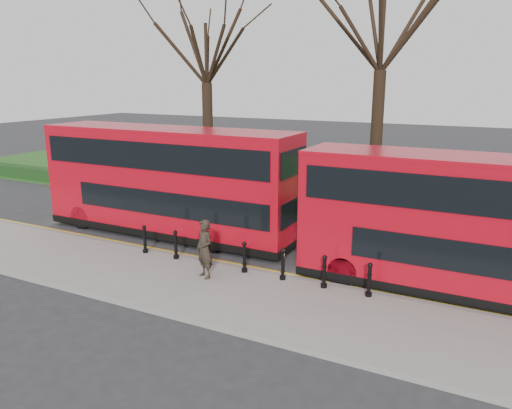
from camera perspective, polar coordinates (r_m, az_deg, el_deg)
The scene contains 13 objects.
ground at distance 18.28m, azimuth -0.98°, elevation -6.40°, with size 120.00×120.00×0.00m, color #28282B.
pavement at distance 15.86m, azimuth -6.17°, elevation -9.50°, with size 60.00×4.00×0.15m, color gray.
kerb at distance 17.43m, azimuth -2.54°, elevation -7.19°, with size 60.00×0.25×0.16m, color slate.
grass_verge at distance 31.79m, azimuth 11.91°, elevation 2.28°, with size 60.00×18.00×0.06m, color #23541C.
hedge at distance 24.09m, azimuth 6.68°, elevation -0.40°, with size 60.00×0.90×0.80m, color black.
yellow_line_outer at distance 17.70m, azimuth -2.06°, elevation -7.09°, with size 60.00×0.10×0.01m, color yellow.
yellow_line_inner at distance 17.86m, azimuth -1.74°, elevation -6.88°, with size 60.00×0.10×0.01m, color yellow.
tree_left at distance 29.85m, azimuth -5.74°, elevation 17.49°, with size 7.20×7.20×11.25m.
tree_mid at distance 25.93m, azimuth 14.32°, elevation 19.55°, with size 7.95×7.95×12.42m.
bollard_row at distance 16.66m, azimuth -1.33°, elevation -6.10°, with size 8.54×0.15×1.00m.
bus_lead at distance 21.05m, azimuth -9.99°, elevation 2.54°, with size 11.25×2.58×4.48m.
bus_rear at distance 16.10m, azimuth 24.19°, elevation -2.53°, with size 10.68×2.45×4.25m.
pedestrian at distance 16.16m, azimuth -5.90°, elevation -5.08°, with size 0.70×0.46×1.93m, color #2D251C.
Camera 1 is at (8.10, -15.07, 6.43)m, focal length 35.00 mm.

